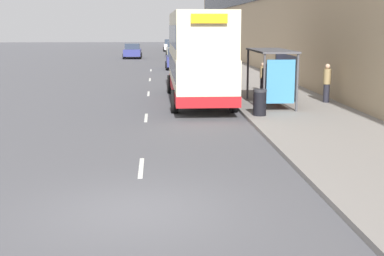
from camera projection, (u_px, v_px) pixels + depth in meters
name	position (u px, v px, depth m)	size (l,w,h in m)	color
ground_plane	(137.00, 211.00, 10.79)	(220.00, 220.00, 0.00)	#515156
pavement	(222.00, 65.00, 48.93)	(5.00, 93.00, 0.14)	gray
lane_mark_0	(141.00, 168.00, 14.09)	(0.12, 2.00, 0.01)	silver
lane_mark_1	(146.00, 118.00, 21.68)	(0.12, 2.00, 0.01)	silver
lane_mark_2	(148.00, 94.00, 29.28)	(0.12, 2.00, 0.01)	silver
lane_mark_3	(150.00, 80.00, 36.87)	(0.12, 2.00, 0.01)	silver
lane_mark_4	(151.00, 70.00, 44.47)	(0.12, 2.00, 0.01)	silver
bus_shelter	(276.00, 67.00, 23.73)	(1.60, 4.20, 2.48)	#4C4C51
double_decker_bus_near	(198.00, 55.00, 25.72)	(2.85, 10.48, 4.30)	beige
car_0	(132.00, 51.00, 60.41)	(2.08, 4.21, 1.67)	navy
car_1	(177.00, 59.00, 45.53)	(1.91, 3.86, 1.77)	navy
car_2	(170.00, 45.00, 76.87)	(2.03, 3.82, 1.70)	silver
car_3	(174.00, 49.00, 63.98)	(1.99, 3.85, 1.77)	#B7B799
pedestrian_at_shelter	(327.00, 83.00, 24.92)	(0.36, 0.36, 1.80)	#23232D
pedestrian_1	(263.00, 77.00, 28.73)	(0.32, 0.32, 1.59)	#23232D
pedestrian_2	(265.00, 81.00, 26.11)	(0.34, 0.34, 1.72)	#23232D
litter_bin	(260.00, 102.00, 21.33)	(0.55, 0.55, 1.05)	black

